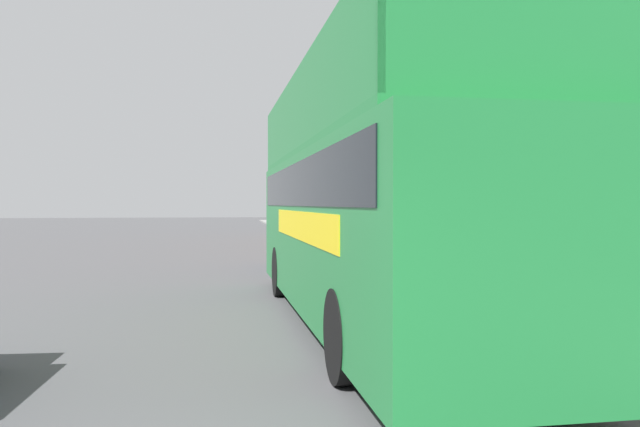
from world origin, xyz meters
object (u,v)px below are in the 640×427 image
at_px(parked_car_ahead_of_bus, 321,248).
at_px(tour_bus, 365,214).
at_px(lamp_post_second, 410,145).
at_px(litter_bin, 629,301).

bearing_deg(parked_car_ahead_of_bus, tour_bus, -92.28).
distance_m(lamp_post_second, litter_bin, 7.60).
bearing_deg(tour_bus, litter_bin, -30.19).
distance_m(parked_car_ahead_of_bus, lamp_post_second, 5.50).
distance_m(tour_bus, litter_bin, 4.28).
distance_m(tour_bus, parked_car_ahead_of_bus, 9.38).
bearing_deg(tour_bus, lamp_post_second, 64.11).
bearing_deg(lamp_post_second, parked_car_ahead_of_bus, 109.88).
xyz_separation_m(parked_car_ahead_of_bus, lamp_post_second, (1.58, -4.38, 2.92)).
relative_size(parked_car_ahead_of_bus, lamp_post_second, 0.80).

